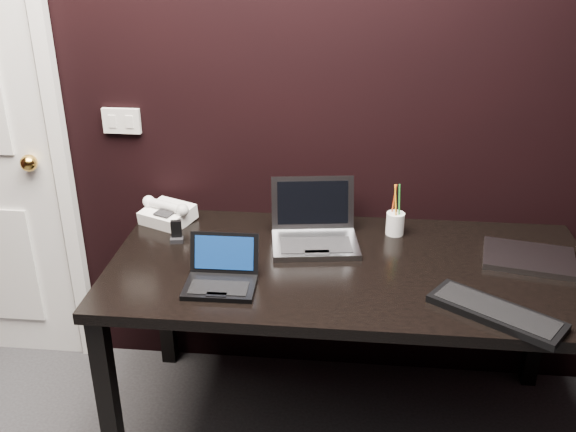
# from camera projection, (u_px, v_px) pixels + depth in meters

# --- Properties ---
(wall_back) EXTENTS (4.00, 0.00, 4.00)m
(wall_back) POSITION_uv_depth(u_px,v_px,m) (277.00, 78.00, 2.41)
(wall_back) COLOR black
(wall_back) RESTS_ON ground
(wall_switch) EXTENTS (0.15, 0.02, 0.10)m
(wall_switch) POSITION_uv_depth(u_px,v_px,m) (122.00, 121.00, 2.53)
(wall_switch) COLOR silver
(wall_switch) RESTS_ON wall_back
(desk) EXTENTS (1.70, 0.80, 0.74)m
(desk) POSITION_uv_depth(u_px,v_px,m) (349.00, 283.00, 2.29)
(desk) COLOR black
(desk) RESTS_ON ground
(netbook) EXTENTS (0.24, 0.21, 0.15)m
(netbook) POSITION_uv_depth(u_px,v_px,m) (221.00, 277.00, 2.12)
(netbook) COLOR black
(netbook) RESTS_ON desk
(silver_laptop) EXTENTS (0.35, 0.33, 0.22)m
(silver_laptop) POSITION_uv_depth(u_px,v_px,m) (315.00, 233.00, 2.39)
(silver_laptop) COLOR gray
(silver_laptop) RESTS_ON desk
(ext_keyboard) EXTENTS (0.41, 0.35, 0.03)m
(ext_keyboard) POSITION_uv_depth(u_px,v_px,m) (496.00, 312.00, 1.96)
(ext_keyboard) COLOR black
(ext_keyboard) RESTS_ON desk
(closed_laptop) EXTENTS (0.35, 0.28, 0.02)m
(closed_laptop) POSITION_uv_depth(u_px,v_px,m) (529.00, 258.00, 2.28)
(closed_laptop) COLOR #98989D
(closed_laptop) RESTS_ON desk
(desk_phone) EXTENTS (0.23, 0.22, 0.11)m
(desk_phone) POSITION_uv_depth(u_px,v_px,m) (167.00, 213.00, 2.55)
(desk_phone) COLOR white
(desk_phone) RESTS_ON desk
(mobile_phone) EXTENTS (0.05, 0.05, 0.08)m
(mobile_phone) POSITION_uv_depth(u_px,v_px,m) (177.00, 234.00, 2.41)
(mobile_phone) COLOR black
(mobile_phone) RESTS_ON desk
(pen_cup) EXTENTS (0.07, 0.07, 0.21)m
(pen_cup) POSITION_uv_depth(u_px,v_px,m) (395.00, 223.00, 2.46)
(pen_cup) COLOR white
(pen_cup) RESTS_ON desk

